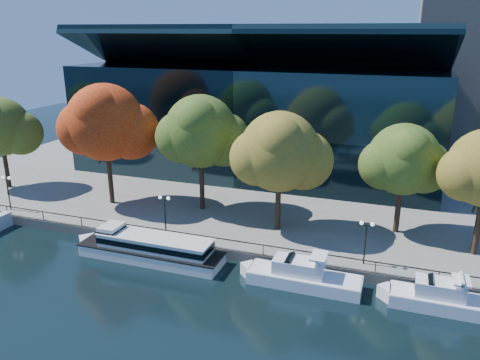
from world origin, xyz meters
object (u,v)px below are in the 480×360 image
at_px(tree_1, 106,124).
at_px(lamp_2, 366,233).
at_px(tree_3, 281,154).
at_px(lamp_1, 165,206).
at_px(tour_boat, 147,247).
at_px(tree_0, 1,128).
at_px(tree_2, 202,133).
at_px(cruiser_far, 439,297).
at_px(tree_4, 405,161).
at_px(lamp_0, 7,185).
at_px(cruiser_near, 299,275).

bearing_deg(tree_1, lamp_2, -11.02).
distance_m(tree_3, lamp_1, 12.72).
relative_size(tour_boat, lamp_1, 3.84).
bearing_deg(lamp_1, tree_0, 166.50).
height_order(tree_3, lamp_2, tree_3).
bearing_deg(tree_2, tree_3, -15.21).
bearing_deg(cruiser_far, tree_4, 106.32).
height_order(cruiser_far, tree_2, tree_2).
relative_size(tree_0, tree_1, 0.83).
xyz_separation_m(tree_1, lamp_2, (29.74, -5.79, -6.55)).
distance_m(tour_boat, lamp_2, 20.13).
relative_size(tree_3, lamp_0, 3.05).
bearing_deg(tree_4, cruiser_far, -73.68).
height_order(lamp_1, lamp_2, same).
relative_size(cruiser_near, lamp_2, 2.63).
height_order(cruiser_near, lamp_2, lamp_2).
height_order(tree_2, tree_3, tree_2).
distance_m(cruiser_far, tree_4, 14.43).
bearing_deg(cruiser_far, lamp_0, 175.48).
bearing_deg(tree_2, tree_1, -170.97).
distance_m(tree_1, tree_2, 11.17).
relative_size(cruiser_near, lamp_1, 2.63).
height_order(cruiser_near, lamp_1, lamp_1).
relative_size(tree_3, tree_4, 1.09).
bearing_deg(lamp_0, lamp_1, 0.00).
relative_size(tree_3, lamp_1, 3.05).
bearing_deg(lamp_2, lamp_1, 180.00).
bearing_deg(tree_3, tree_2, 164.79).
bearing_deg(tour_boat, cruiser_far, 0.43).
height_order(tree_0, tree_4, tree_0).
bearing_deg(cruiser_near, tour_boat, -179.89).
height_order(cruiser_far, lamp_1, lamp_1).
relative_size(cruiser_near, lamp_0, 2.63).
bearing_deg(tour_boat, lamp_2, 11.00).
distance_m(cruiser_far, tree_3, 19.17).
xyz_separation_m(tree_2, lamp_2, (18.72, -7.54, -5.94)).
distance_m(tour_boat, tree_0, 29.32).
distance_m(cruiser_near, tree_2, 19.96).
bearing_deg(cruiser_near, tree_2, 140.59).
bearing_deg(lamp_0, cruiser_far, -4.52).
bearing_deg(tree_1, tree_0, 178.09).
relative_size(tree_2, lamp_0, 3.26).
bearing_deg(tree_0, tour_boat, -21.00).
bearing_deg(tree_0, lamp_2, -7.84).
bearing_deg(lamp_0, tree_4, 10.94).
distance_m(tree_2, tree_3, 10.06).
bearing_deg(tree_4, tree_2, -178.31).
height_order(tree_2, tree_4, tree_2).
height_order(tree_2, lamp_2, tree_2).
xyz_separation_m(tree_2, lamp_0, (-20.93, -7.54, -5.94)).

